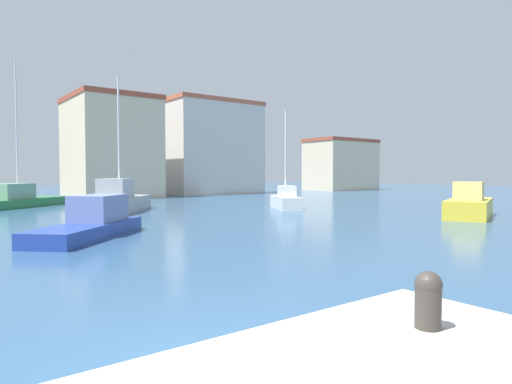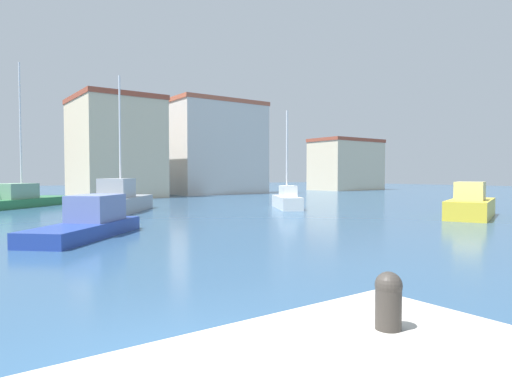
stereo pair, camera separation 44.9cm
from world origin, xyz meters
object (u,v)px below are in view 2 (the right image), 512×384
motorboat_yellow_distant_east (471,206)px  sailboat_white_near_pier (287,200)px  sailboat_grey_behind_lamppost (120,200)px  sailboat_green_center_channel (19,199)px  motorboat_blue_distant_north (89,222)px  mooring_bollard (388,298)px

motorboat_yellow_distant_east → sailboat_white_near_pier: bearing=110.4°
sailboat_grey_behind_lamppost → sailboat_white_near_pier: 11.17m
sailboat_grey_behind_lamppost → sailboat_white_near_pier: (10.43, -4.00, -0.13)m
sailboat_white_near_pier → sailboat_green_center_channel: 19.70m
sailboat_white_near_pier → sailboat_green_center_channel: size_ratio=0.64×
motorboat_yellow_distant_east → motorboat_blue_distant_north: (-19.21, 4.78, -0.11)m
motorboat_blue_distant_north → sailboat_grey_behind_lamppost: bearing=65.1°
motorboat_yellow_distant_east → sailboat_green_center_channel: (-18.93, 23.86, -0.05)m
motorboat_yellow_distant_east → sailboat_green_center_channel: sailboat_green_center_channel is taller
sailboat_green_center_channel → motorboat_blue_distant_north: sailboat_green_center_channel is taller
sailboat_white_near_pier → motorboat_blue_distant_north: size_ratio=1.21×
sailboat_green_center_channel → motorboat_blue_distant_north: size_ratio=1.89×
sailboat_green_center_channel → sailboat_white_near_pier: bearing=-41.0°
sailboat_grey_behind_lamppost → motorboat_yellow_distant_east: sailboat_grey_behind_lamppost is taller
mooring_bollard → sailboat_grey_behind_lamppost: 25.93m
sailboat_grey_behind_lamppost → motorboat_blue_distant_north: (-4.72, -10.16, -0.19)m
sailboat_green_center_channel → motorboat_blue_distant_north: bearing=-90.9°
motorboat_yellow_distant_east → sailboat_grey_behind_lamppost: bearing=134.1°
mooring_bollard → sailboat_white_near_pier: (16.61, 21.18, -0.61)m
sailboat_white_near_pier → motorboat_blue_distant_north: sailboat_white_near_pier is taller
sailboat_grey_behind_lamppost → sailboat_green_center_channel: size_ratio=0.81×
mooring_bollard → sailboat_green_center_channel: (1.74, 34.09, -0.61)m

